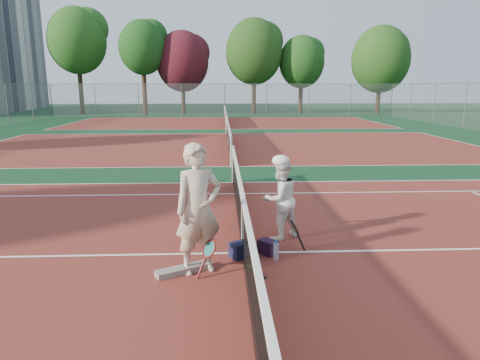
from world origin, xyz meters
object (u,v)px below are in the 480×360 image
(sports_bag_purple, at_px, (267,247))
(player_a, at_px, (198,209))
(sports_bag_navy, at_px, (241,250))
(racket_spare, at_px, (252,266))
(water_bottle, at_px, (276,252))
(racket_black_held, at_px, (294,236))
(racket_red, at_px, (209,258))
(net_main, at_px, (243,225))
(player_b, at_px, (280,199))

(sports_bag_purple, bearing_deg, player_a, -150.86)
(sports_bag_navy, xyz_separation_m, sports_bag_purple, (0.46, 0.12, -0.01))
(sports_bag_purple, bearing_deg, racket_spare, -119.52)
(player_a, relative_size, water_bottle, 6.60)
(racket_black_held, bearing_deg, racket_red, 22.85)
(water_bottle, bearing_deg, racket_red, -156.64)
(net_main, bearing_deg, sports_bag_navy, -104.57)
(net_main, bearing_deg, water_bottle, -33.27)
(sports_bag_purple, bearing_deg, player_b, 68.50)
(sports_bag_purple, height_order, water_bottle, water_bottle)
(player_a, relative_size, sports_bag_purple, 6.43)
(water_bottle, bearing_deg, racket_black_held, 45.42)
(racket_red, xyz_separation_m, racket_black_held, (1.43, 0.83, 0.02))
(racket_black_held, bearing_deg, player_b, -84.22)
(sports_bag_navy, relative_size, water_bottle, 1.11)
(net_main, height_order, racket_red, net_main)
(racket_spare, bearing_deg, water_bottle, -79.85)
(player_a, bearing_deg, sports_bag_navy, 14.13)
(net_main, distance_m, sports_bag_navy, 0.42)
(player_b, relative_size, racket_red, 2.89)
(player_a, bearing_deg, net_main, 20.66)
(net_main, height_order, racket_spare, net_main)
(player_b, height_order, water_bottle, player_b)
(racket_black_held, bearing_deg, racket_spare, 31.15)
(racket_spare, bearing_deg, sports_bag_purple, -50.09)
(net_main, bearing_deg, racket_spare, -78.66)
(net_main, distance_m, racket_black_held, 0.91)
(player_a, distance_m, water_bottle, 1.52)
(player_b, distance_m, racket_red, 2.04)
(racket_red, relative_size, racket_black_held, 0.94)
(player_a, bearing_deg, water_bottle, -8.20)
(player_b, distance_m, racket_spare, 1.62)
(player_a, distance_m, racket_black_held, 1.87)
(racket_spare, bearing_deg, racket_red, 87.80)
(racket_black_held, height_order, sports_bag_navy, racket_black_held)
(racket_red, height_order, sports_bag_purple, racket_red)
(racket_spare, height_order, water_bottle, water_bottle)
(racket_red, relative_size, sports_bag_navy, 1.57)
(racket_spare, xyz_separation_m, sports_bag_purple, (0.30, 0.53, 0.11))
(sports_bag_purple, xyz_separation_m, water_bottle, (0.11, -0.29, 0.02))
(sports_bag_navy, bearing_deg, player_a, -142.35)
(net_main, height_order, player_b, player_b)
(racket_spare, relative_size, sports_bag_navy, 1.80)
(racket_black_held, relative_size, racket_spare, 0.93)
(net_main, xyz_separation_m, racket_spare, (0.12, -0.59, -0.49))
(net_main, xyz_separation_m, water_bottle, (0.52, -0.34, -0.36))
(player_b, xyz_separation_m, sports_bag_navy, (-0.77, -0.89, -0.62))
(racket_red, distance_m, racket_black_held, 1.65)
(player_a, distance_m, sports_bag_purple, 1.54)
(racket_black_held, xyz_separation_m, sports_bag_purple, (-0.47, -0.08, -0.15))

